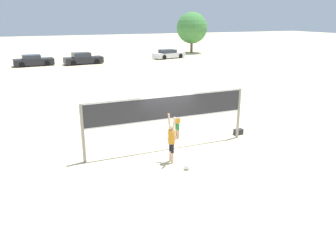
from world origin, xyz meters
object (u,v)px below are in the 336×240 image
player_spiker (172,138)px  parked_car_far (33,61)px  parked_car_near (169,54)px  tree_left_cluster (192,28)px  volleyball (187,167)px  player_blocker (177,118)px  parked_car_mid (83,59)px  volleyball_net (168,112)px  gear_bag (238,132)px

player_spiker → parked_car_far: player_spiker is taller
parked_car_near → tree_left_cluster: bearing=27.5°
volleyball → parked_car_near: size_ratio=0.05×
player_blocker → parked_car_mid: player_blocker is taller
parked_car_mid → parked_car_far: 5.93m
volleyball → parked_car_mid: size_ratio=0.05×
volleyball_net → tree_left_cluster: tree_left_cluster is taller
player_spiker → gear_bag: player_spiker is taller
parked_car_near → tree_left_cluster: 9.18m
player_spiker → player_blocker: player_spiker is taller
parked_car_near → volleyball: bearing=-124.7°
player_spiker → player_blocker: bearing=-29.2°
gear_bag → parked_car_far: bearing=106.5°
volleyball_net → player_spiker: bearing=-107.2°
parked_car_near → parked_car_far: (-18.31, -0.62, 0.04)m
parked_car_mid → parked_car_far: parked_car_mid is taller
volleyball_net → player_spiker: (-0.43, -1.41, -0.67)m
parked_car_far → volleyball: bearing=-86.1°
player_blocker → parked_car_near: (12.38, 30.39, -0.45)m
player_blocker → tree_left_cluster: size_ratio=0.30×
parked_car_mid → player_spiker: bearing=-97.8°
parked_car_near → parked_car_mid: bearing=173.6°
volleyball → parked_car_far: size_ratio=0.05×
gear_bag → parked_car_far: parked_car_far is taller
tree_left_cluster → parked_car_mid: bearing=-159.9°
player_blocker → player_spiker: bearing=-29.2°
parked_car_far → volleyball_net: bearing=-85.3°
player_spiker → parked_car_mid: player_spiker is taller
player_spiker → parked_car_near: size_ratio=0.41×
gear_bag → parked_car_far: 31.83m
player_blocker → gear_bag: (3.11, -0.75, -0.88)m
gear_bag → parked_car_mid: size_ratio=0.09×
tree_left_cluster → gear_bag: bearing=-113.3°
parked_car_mid → tree_left_cluster: (18.91, 6.91, 3.38)m
player_spiker → tree_left_cluster: bearing=-27.8°
parked_car_near → parked_car_far: size_ratio=1.05×
volleyball → parked_car_mid: 32.38m
player_blocker → gear_bag: player_blocker is taller
parked_car_mid → parked_car_far: (-5.88, 0.79, -0.04)m
parked_car_near → player_spiker: bearing=-125.6°
player_blocker → volleyball_net: bearing=-41.3°
volleyball → parked_car_mid: (1.06, 32.35, 0.54)m
parked_car_far → parked_car_near: bearing=-2.5°
gear_bag → parked_car_near: parked_car_near is taller
volleyball → player_blocker: bearing=71.8°
tree_left_cluster → volleyball_net: bearing=-118.2°
player_spiker → gear_bag: (4.50, 1.74, -0.93)m
volleyball_net → parked_car_far: 31.27m
gear_bag → parked_car_far: size_ratio=0.10×
volleyball_net → gear_bag: size_ratio=16.90×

